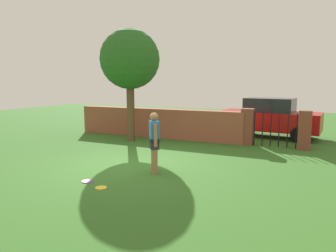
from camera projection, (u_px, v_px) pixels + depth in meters
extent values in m
plane|color=#336623|center=(133.00, 165.00, 8.98)|extent=(40.00, 40.00, 0.00)
cube|color=brown|center=(157.00, 123.00, 13.54)|extent=(7.64, 0.50, 1.26)
cylinder|color=brown|center=(131.00, 109.00, 12.64)|extent=(0.32, 0.32, 2.66)
sphere|color=#286023|center=(130.00, 59.00, 12.36)|extent=(2.41, 2.41, 2.41)
cylinder|color=#9E704C|center=(155.00, 158.00, 8.05)|extent=(0.14, 0.14, 0.85)
cylinder|color=#9E704C|center=(154.00, 156.00, 8.26)|extent=(0.14, 0.14, 0.85)
cube|color=#2D2D38|center=(154.00, 143.00, 8.10)|extent=(0.39, 0.42, 0.28)
cube|color=#3372BF|center=(154.00, 131.00, 8.06)|extent=(0.39, 0.42, 0.55)
sphere|color=#9E704C|center=(154.00, 117.00, 8.01)|extent=(0.22, 0.22, 0.22)
cylinder|color=#9E704C|center=(156.00, 135.00, 7.85)|extent=(0.09, 0.09, 0.58)
cylinder|color=#9E704C|center=(153.00, 133.00, 8.29)|extent=(0.09, 0.09, 0.58)
cube|color=brown|center=(247.00, 127.00, 11.89)|extent=(0.44, 0.44, 1.40)
cube|color=brown|center=(305.00, 130.00, 11.04)|extent=(0.44, 0.44, 1.40)
cylinder|color=black|center=(254.00, 128.00, 11.79)|extent=(0.04, 0.04, 1.30)
cylinder|color=black|center=(262.00, 129.00, 11.66)|extent=(0.04, 0.04, 1.30)
cylinder|color=black|center=(271.00, 129.00, 11.54)|extent=(0.04, 0.04, 1.30)
cylinder|color=black|center=(279.00, 130.00, 11.41)|extent=(0.04, 0.04, 1.30)
cylinder|color=black|center=(288.00, 130.00, 11.29)|extent=(0.04, 0.04, 1.30)
cylinder|color=black|center=(297.00, 131.00, 11.16)|extent=(0.04, 0.04, 1.30)
cube|color=#A51111|center=(269.00, 121.00, 13.63)|extent=(4.35, 2.13, 0.80)
cube|color=#1E2328|center=(270.00, 105.00, 13.53)|extent=(2.15, 1.70, 0.60)
cylinder|color=black|center=(305.00, 129.00, 13.71)|extent=(0.66, 0.29, 0.64)
cylinder|color=black|center=(299.00, 135.00, 12.27)|extent=(0.66, 0.29, 0.64)
cylinder|color=black|center=(244.00, 125.00, 15.10)|extent=(0.66, 0.29, 0.64)
cylinder|color=black|center=(233.00, 130.00, 13.66)|extent=(0.66, 0.29, 0.64)
cylinder|color=yellow|center=(101.00, 188.00, 7.02)|extent=(0.27, 0.27, 0.02)
cylinder|color=purple|center=(87.00, 181.00, 7.48)|extent=(0.27, 0.27, 0.02)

